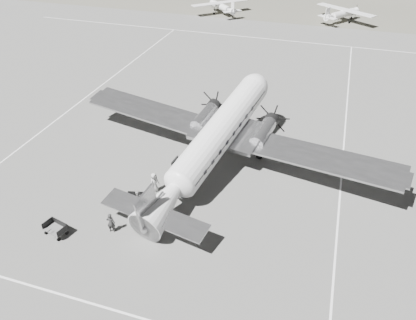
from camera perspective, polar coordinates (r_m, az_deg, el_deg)
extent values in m
plane|color=slate|center=(35.32, -1.58, -2.61)|extent=(260.00, 260.00, 0.00)
cube|color=white|center=(26.43, -12.16, -20.19)|extent=(60.00, 0.15, 0.01)
cube|color=white|center=(34.11, 17.96, -6.15)|extent=(0.15, 80.00, 0.01)
cube|color=white|center=(50.45, -17.57, 7.80)|extent=(0.15, 60.00, 0.01)
cube|color=white|center=(70.54, 9.50, 16.37)|extent=(90.00, 0.15, 0.01)
imported|color=#2A2A2A|center=(30.62, -13.50, -8.57)|extent=(0.69, 0.52, 1.68)
imported|color=#ABABA9|center=(32.45, -9.79, -5.37)|extent=(0.66, 0.80, 1.51)
imported|color=#B6B6B3|center=(33.69, -7.56, -3.13)|extent=(0.85, 1.02, 1.78)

